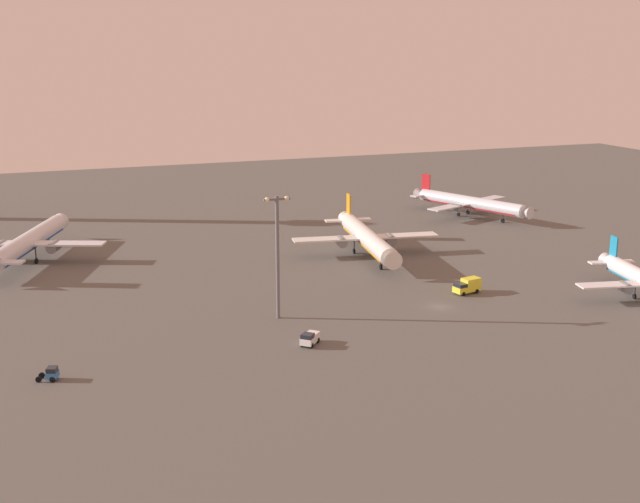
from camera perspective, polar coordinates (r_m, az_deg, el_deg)
ground_plane at (r=156.80m, az=8.31°, el=-3.84°), size 416.00×416.00×0.00m
airplane_far_stand at (r=192.35m, az=3.25°, el=1.00°), size 34.97×44.73×11.50m
airplane_taxiway_distant at (r=198.37m, az=-19.74°, el=0.61°), size 34.53×43.78×11.75m
airplane_near_gate at (r=240.57m, az=10.37°, el=3.36°), size 30.86×39.14×10.47m
pushback_tug at (r=128.21m, az=-18.27°, el=-8.09°), size 3.50×2.73×2.05m
catering_truck at (r=165.70m, az=10.27°, el=-2.37°), size 5.98×3.34×3.05m
maintenance_van at (r=135.52m, az=-0.72°, el=-6.08°), size 4.26×4.36×2.25m
apron_light_west at (r=145.49m, az=-2.99°, el=0.23°), size 4.80×0.90×22.58m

